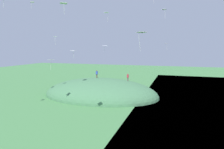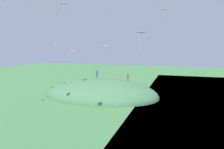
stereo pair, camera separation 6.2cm
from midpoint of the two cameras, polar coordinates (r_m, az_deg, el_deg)
ground_plane at (r=39.56m, az=4.36°, el=-7.23°), size 160.00×160.00×0.00m
grass_hill at (r=43.36m, az=-3.21°, el=-5.91°), size 24.61×16.91×7.25m
person_watching_kites at (r=44.02m, az=-4.27°, el=0.40°), size 0.60×0.60×1.69m
person_walking_path at (r=42.45m, az=4.53°, el=-0.53°), size 0.46×0.46×1.56m
kite_0 at (r=36.57m, az=14.59°, el=17.19°), size 0.86×0.76×1.57m
kite_1 at (r=52.74m, az=-15.65°, el=10.08°), size 1.03×0.94×2.09m
kite_2 at (r=47.84m, az=-1.52°, el=16.95°), size 1.15×0.86×2.07m
kite_4 at (r=24.53m, az=8.32°, el=11.48°), size 1.40×1.39×2.29m
kite_5 at (r=38.55m, az=-21.57°, el=18.38°), size 0.73×0.68×1.06m
kite_6 at (r=33.21m, az=-16.81°, el=3.87°), size 0.89×1.02×1.68m
kite_8 at (r=46.76m, az=-1.94°, el=8.09°), size 1.31×1.29×1.27m
kite_10 at (r=47.78m, az=15.11°, el=8.39°), size 0.91×1.13×1.38m
kite_13 at (r=24.36m, az=-13.50°, el=18.83°), size 0.96×0.92×1.28m
kite_14 at (r=37.94m, az=-10.82°, el=6.57°), size 0.91×1.21×1.37m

